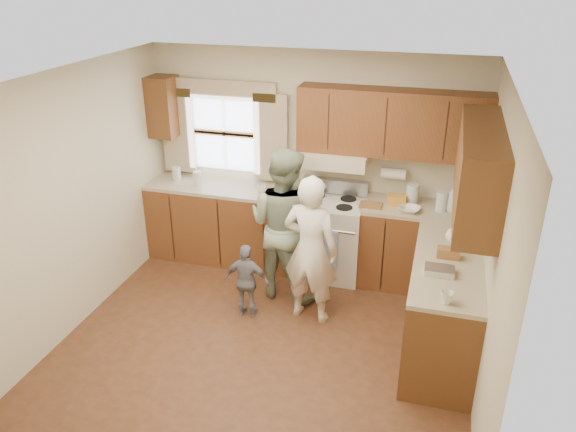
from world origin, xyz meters
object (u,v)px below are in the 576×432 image
(stove, at_px, (329,236))
(woman_left, at_px, (310,250))
(child, at_px, (247,281))
(woman_right, at_px, (284,224))

(stove, bearing_deg, woman_left, -89.74)
(stove, distance_m, child, 1.26)
(stove, xyz_separation_m, woman_right, (-0.37, -0.59, 0.37))
(stove, xyz_separation_m, woman_left, (0.00, -0.95, 0.31))
(woman_left, xyz_separation_m, woman_right, (-0.38, 0.36, 0.06))
(woman_right, distance_m, child, 0.71)
(stove, relative_size, woman_left, 0.69)
(woman_left, distance_m, child, 0.74)
(stove, relative_size, child, 1.34)
(stove, bearing_deg, child, -119.37)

